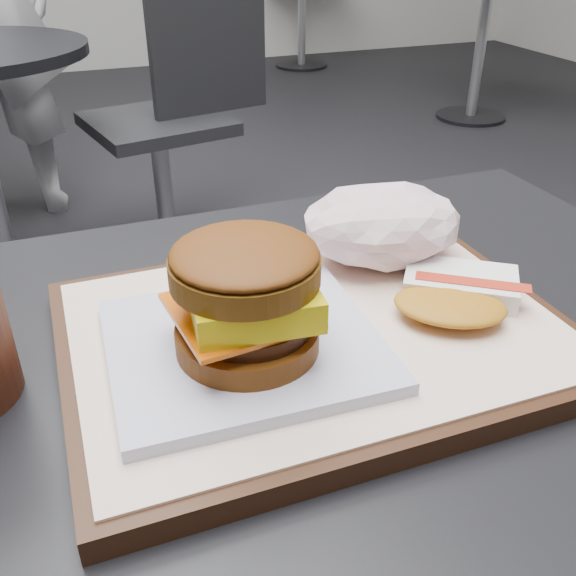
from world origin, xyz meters
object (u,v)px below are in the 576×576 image
(crumpled_wrapper, at_px, (383,225))
(customer_table, at_px, (304,529))
(neighbor_chair, at_px, (176,106))
(breakfast_sandwich, at_px, (246,309))
(hash_brown, at_px, (456,293))
(serving_tray, at_px, (316,334))

(crumpled_wrapper, bearing_deg, customer_table, -138.37)
(customer_table, xyz_separation_m, neighbor_chair, (0.25, 1.75, -0.07))
(breakfast_sandwich, distance_m, hash_brown, 0.18)
(serving_tray, bearing_deg, breakfast_sandwich, -161.18)
(customer_table, bearing_deg, hash_brown, 3.07)
(serving_tray, bearing_deg, neighbor_chair, 82.19)
(crumpled_wrapper, bearing_deg, breakfast_sandwich, -147.53)
(serving_tray, relative_size, breakfast_sandwich, 1.94)
(customer_table, bearing_deg, neighbor_chair, 81.77)
(customer_table, height_order, breakfast_sandwich, breakfast_sandwich)
(neighbor_chair, bearing_deg, hash_brown, -93.99)
(breakfast_sandwich, relative_size, hash_brown, 1.45)
(breakfast_sandwich, bearing_deg, crumpled_wrapper, 32.47)
(customer_table, relative_size, crumpled_wrapper, 5.50)
(breakfast_sandwich, bearing_deg, hash_brown, 2.50)
(breakfast_sandwich, height_order, crumpled_wrapper, breakfast_sandwich)
(customer_table, distance_m, crumpled_wrapper, 0.28)
(serving_tray, distance_m, neighbor_chair, 1.76)
(serving_tray, height_order, crumpled_wrapper, crumpled_wrapper)
(customer_table, distance_m, serving_tray, 0.20)
(breakfast_sandwich, relative_size, neighbor_chair, 0.22)
(serving_tray, bearing_deg, crumpled_wrapper, 39.43)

